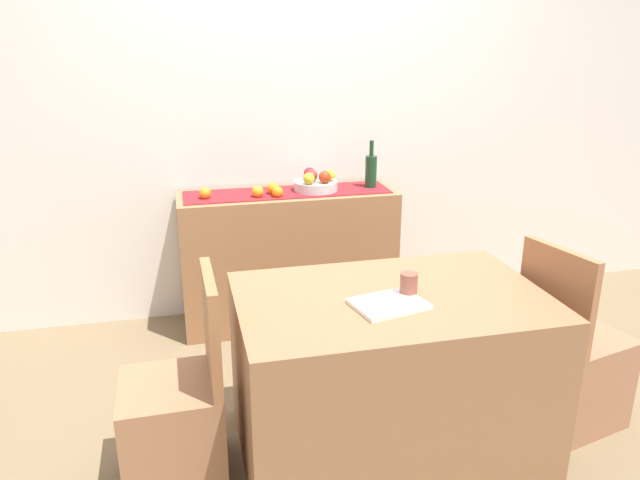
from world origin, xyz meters
name	(u,v)px	position (x,y,z in m)	size (l,w,h in m)	color
ground_plane	(340,396)	(0.00, 0.00, -0.01)	(6.40, 6.40, 0.02)	#786447
room_wall_rear	(293,104)	(0.00, 1.18, 1.35)	(6.40, 0.06, 2.70)	silver
sideboard_console	(289,258)	(-0.09, 0.92, 0.42)	(1.32, 0.42, 0.85)	#9A6943
table_runner	(287,192)	(-0.09, 0.92, 0.85)	(1.25, 0.32, 0.01)	maroon
fruit_bowl	(316,186)	(0.09, 0.92, 0.88)	(0.27, 0.27, 0.06)	silver
apple_left	(330,175)	(0.17, 0.91, 0.95)	(0.07, 0.07, 0.07)	gold
apple_rear	(325,177)	(0.13, 0.85, 0.95)	(0.07, 0.07, 0.07)	#B93317
apple_right	(312,176)	(0.06, 0.91, 0.95)	(0.07, 0.07, 0.07)	#A72E2D
apple_upper	(309,178)	(0.03, 0.85, 0.95)	(0.07, 0.07, 0.07)	gold
apple_front	(310,173)	(0.06, 0.98, 0.95)	(0.07, 0.07, 0.07)	red
wine_bottle	(371,171)	(0.44, 0.92, 0.96)	(0.07, 0.07, 0.30)	#183C20
orange_loose_end	(258,192)	(-0.28, 0.85, 0.89)	(0.07, 0.07, 0.07)	orange
orange_loose_mid	(277,192)	(-0.17, 0.82, 0.88)	(0.07, 0.07, 0.07)	orange
orange_loose_near_bowl	(205,193)	(-0.59, 0.88, 0.89)	(0.07, 0.07, 0.07)	orange
orange_loose_far	(273,189)	(-0.18, 0.90, 0.89)	(0.07, 0.07, 0.07)	orange
dining_table	(389,373)	(0.10, -0.44, 0.37)	(1.29, 0.83, 0.74)	#926443
open_book	(389,304)	(0.05, -0.53, 0.75)	(0.28, 0.21, 0.02)	white
coffee_cup	(409,285)	(0.16, -0.46, 0.79)	(0.07, 0.07, 0.10)	brown
chair_near_window	(177,423)	(-0.81, -0.44, 0.27)	(0.41, 0.41, 0.90)	#9E6C4A
chair_by_corner	(570,369)	(1.01, -0.44, 0.27)	(0.48, 0.48, 0.90)	#9D6A4B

